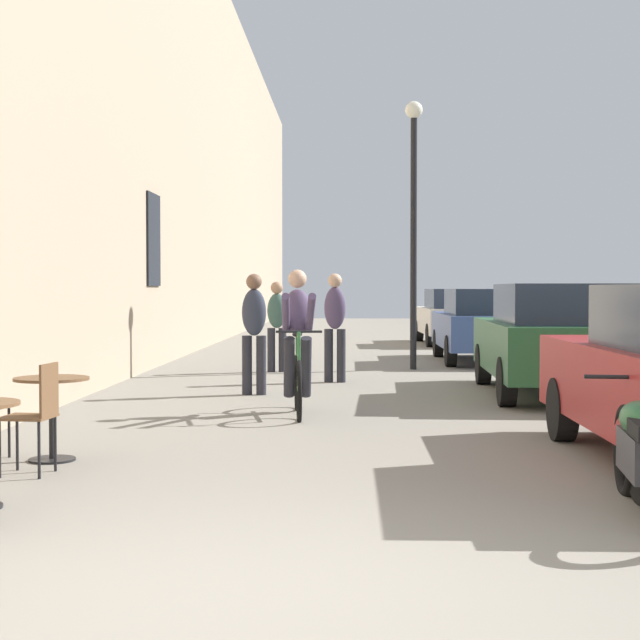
# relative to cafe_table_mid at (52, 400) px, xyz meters

# --- Properties ---
(ground_plane) EXTENTS (88.00, 88.00, 0.00)m
(ground_plane) POSITION_rel_cafe_table_mid_xyz_m (2.13, -3.62, -0.52)
(ground_plane) COLOR gray
(building_facade_left) EXTENTS (0.54, 68.00, 10.34)m
(building_facade_left) POSITION_rel_cafe_table_mid_xyz_m (-1.32, 10.38, 4.65)
(building_facade_left) COLOR tan
(building_facade_left) RESTS_ON ground_plane
(cafe_table_mid) EXTENTS (0.64, 0.64, 0.72)m
(cafe_table_mid) POSITION_rel_cafe_table_mid_xyz_m (0.00, 0.00, 0.00)
(cafe_table_mid) COLOR black
(cafe_table_mid) RESTS_ON ground_plane
(cafe_chair_mid_toward_street) EXTENTS (0.41, 0.41, 0.89)m
(cafe_chair_mid_toward_street) POSITION_rel_cafe_table_mid_xyz_m (0.08, -0.63, -0.00)
(cafe_chair_mid_toward_street) COLOR black
(cafe_chair_mid_toward_street) RESTS_ON ground_plane
(cyclist_on_bicycle) EXTENTS (0.52, 1.76, 1.74)m
(cyclist_on_bicycle) POSITION_rel_cafe_table_mid_xyz_m (1.95, 3.20, 0.29)
(cyclist_on_bicycle) COLOR black
(cyclist_on_bicycle) RESTS_ON ground_plane
(pedestrian_near) EXTENTS (0.35, 0.25, 1.69)m
(pedestrian_near) POSITION_rel_cafe_table_mid_xyz_m (1.23, 5.25, 0.43)
(pedestrian_near) COLOR #26262D
(pedestrian_near) RESTS_ON ground_plane
(pedestrian_mid) EXTENTS (0.36, 0.27, 1.72)m
(pedestrian_mid) POSITION_rel_cafe_table_mid_xyz_m (2.33, 7.10, 0.45)
(pedestrian_mid) COLOR #26262D
(pedestrian_mid) RESTS_ON ground_plane
(pedestrian_far) EXTENTS (0.36, 0.27, 1.61)m
(pedestrian_far) POSITION_rel_cafe_table_mid_xyz_m (1.27, 9.00, 0.38)
(pedestrian_far) COLOR #26262D
(pedestrian_far) RESTS_ON ground_plane
(street_lamp) EXTENTS (0.32, 0.32, 4.90)m
(street_lamp) POSITION_rel_cafe_table_mid_xyz_m (3.74, 9.61, 2.59)
(street_lamp) COLOR black
(street_lamp) RESTS_ON ground_plane
(parked_car_second) EXTENTS (1.96, 4.41, 1.55)m
(parked_car_second) POSITION_rel_cafe_table_mid_xyz_m (5.40, 5.27, 0.28)
(parked_car_second) COLOR #23512D
(parked_car_second) RESTS_ON ground_plane
(parked_car_third) EXTENTS (1.77, 4.16, 1.48)m
(parked_car_third) POSITION_rel_cafe_table_mid_xyz_m (5.28, 11.47, 0.24)
(parked_car_third) COLOR #384C84
(parked_car_third) RESTS_ON ground_plane
(parked_car_fourth) EXTENTS (1.86, 4.20, 1.48)m
(parked_car_fourth) POSITION_rel_cafe_table_mid_xyz_m (5.37, 17.76, 0.25)
(parked_car_fourth) COLOR beige
(parked_car_fourth) RESTS_ON ground_plane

